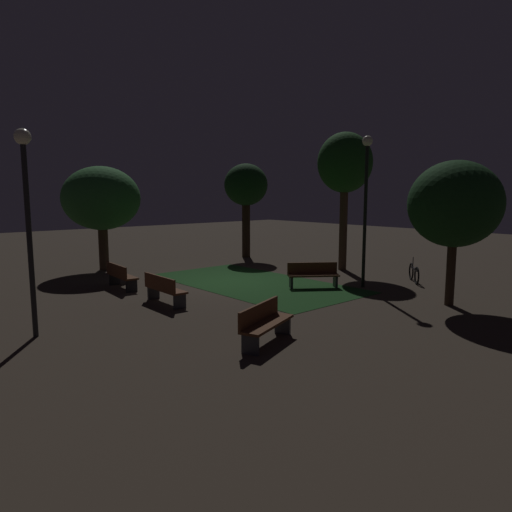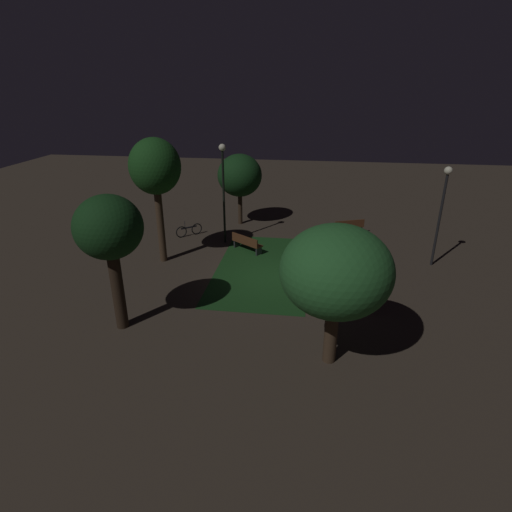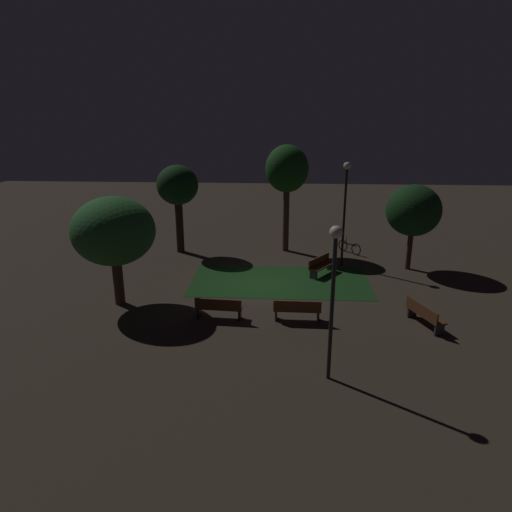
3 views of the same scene
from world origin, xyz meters
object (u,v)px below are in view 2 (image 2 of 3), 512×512
object	(u,v)px
bench_front_right	(348,226)
lamp_post_path_center	(223,179)
bench_back_row	(352,258)
bench_corner	(357,287)
tree_near_wall	(155,168)
tree_right_canopy	(336,272)
bicycle	(189,230)
tree_tall_center	(240,176)
bench_path_side	(246,243)
lamp_post_plaza_east	(443,200)
tree_back_right	(109,230)

from	to	relation	value
bench_front_right	lamp_post_path_center	world-z (taller)	lamp_post_path_center
bench_back_row	bench_front_right	bearing A→B (deg)	-1.81
bench_corner	bench_back_row	distance (m)	2.99
bench_back_row	bench_front_right	world-z (taller)	same
tree_near_wall	tree_right_canopy	size ratio (longest dim) A/B	1.32
bench_back_row	bicycle	world-z (taller)	bicycle
bench_corner	lamp_post_path_center	distance (m)	9.11
tree_tall_center	lamp_post_path_center	xyz separation A→B (m)	(-3.29, 0.28, 0.52)
bench_path_side	lamp_post_path_center	xyz separation A→B (m)	(1.15, 1.38, 3.04)
bench_corner	tree_right_canopy	distance (m)	5.18
bicycle	lamp_post_plaza_east	bearing A→B (deg)	-100.31
bench_front_right	bicycle	distance (m)	9.15
tree_near_wall	tree_right_canopy	bearing A→B (deg)	-131.05
lamp_post_plaza_east	lamp_post_path_center	xyz separation A→B (m)	(1.62, 10.50, 0.32)
tree_tall_center	lamp_post_path_center	bearing A→B (deg)	175.13
tree_tall_center	lamp_post_plaza_east	bearing A→B (deg)	-115.68
bench_back_row	tree_near_wall	world-z (taller)	tree_near_wall
tree_right_canopy	lamp_post_path_center	size ratio (longest dim) A/B	0.85
bench_path_side	bench_front_right	xyz separation A→B (m)	(3.38, -5.40, 0.00)
bench_front_right	lamp_post_path_center	bearing A→B (deg)	108.21
tree_tall_center	tree_near_wall	distance (m)	6.94
tree_tall_center	tree_back_right	distance (m)	12.31
bench_corner	bench_path_side	distance (m)	6.79
bench_front_right	tree_right_canopy	bearing A→B (deg)	173.45
lamp_post_path_center	bicycle	bearing A→B (deg)	72.71
tree_tall_center	tree_back_right	bearing A→B (deg)	169.65
tree_back_right	lamp_post_path_center	size ratio (longest dim) A/B	0.92
bench_corner	lamp_post_plaza_east	distance (m)	6.08
tree_tall_center	tree_near_wall	xyz separation A→B (m)	(-6.17, 2.77, 1.55)
tree_near_wall	lamp_post_plaza_east	distance (m)	13.12
tree_tall_center	tree_near_wall	bearing A→B (deg)	155.80
bench_path_side	tree_back_right	world-z (taller)	tree_back_right
lamp_post_path_center	bench_back_row	bearing A→B (deg)	-110.33
bench_corner	tree_near_wall	world-z (taller)	tree_near_wall
tree_right_canopy	tree_back_right	bearing A→B (deg)	82.54
bench_front_right	tree_right_canopy	distance (m)	12.35
bench_path_side	lamp_post_plaza_east	size ratio (longest dim) A/B	0.37
tree_tall_center	bicycle	bearing A→B (deg)	135.85
bench_front_right	tree_near_wall	world-z (taller)	tree_near_wall
bench_front_right	lamp_post_plaza_east	xyz separation A→B (m)	(-3.85, -3.71, 2.72)
lamp_post_path_center	tree_near_wall	bearing A→B (deg)	139.12
bench_front_right	tree_back_right	xyz separation A→B (m)	(-11.03, 8.71, 3.20)
bicycle	lamp_post_path_center	bearing A→B (deg)	-107.29
tree_right_canopy	lamp_post_path_center	distance (m)	11.16
bench_front_right	tree_back_right	world-z (taller)	tree_back_right
bench_front_right	tree_near_wall	bearing A→B (deg)	118.86
bicycle	bench_front_right	bearing A→B (deg)	-80.34
bench_front_right	bicycle	xyz separation A→B (m)	(-1.54, 9.02, -0.14)
bench_back_row	lamp_post_path_center	bearing A→B (deg)	69.67
bench_path_side	tree_near_wall	world-z (taller)	tree_near_wall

